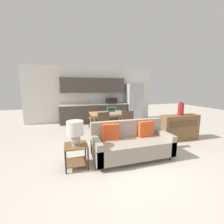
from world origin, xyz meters
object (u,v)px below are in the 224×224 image
(dining_table, at_px, (108,115))
(side_table, at_px, (76,152))
(table_lamp, at_px, (75,131))
(laptop, at_px, (112,111))
(vase, at_px, (181,109))
(couch, at_px, (131,144))
(credenza, at_px, (179,127))
(dining_chair_far_right, at_px, (112,114))
(dining_chair_near_right, at_px, (126,123))
(refrigerator, at_px, (134,102))
(dining_chair_near_left, at_px, (102,125))
(dining_chair_far_left, at_px, (93,116))

(dining_table, height_order, side_table, dining_table)
(table_lamp, bearing_deg, dining_table, 59.23)
(laptop, bearing_deg, table_lamp, -121.82)
(table_lamp, distance_m, vase, 3.49)
(couch, bearing_deg, credenza, 18.79)
(table_lamp, xyz_separation_m, dining_chair_far_right, (1.78, 3.13, -0.31))
(credenza, bearing_deg, dining_chair_far_right, 124.10)
(credenza, xyz_separation_m, dining_chair_near_right, (-1.60, 0.66, 0.11))
(refrigerator, xyz_separation_m, couch, (-1.93, -3.95, -0.59))
(refrigerator, height_order, dining_chair_near_left, refrigerator)
(dining_chair_near_right, bearing_deg, couch, 79.50)
(credenza, height_order, dining_chair_near_right, dining_chair_near_right)
(refrigerator, xyz_separation_m, vase, (0.14, -3.24, 0.08))
(dining_table, relative_size, laptop, 4.05)
(side_table, xyz_separation_m, dining_chair_far_right, (1.78, 3.10, 0.18))
(dining_chair_near_right, height_order, dining_chair_far_left, same)
(dining_chair_near_left, bearing_deg, table_lamp, 50.44)
(dining_chair_far_right, distance_m, dining_chair_near_left, 1.84)
(dining_chair_near_right, distance_m, dining_chair_near_left, 0.83)
(laptop, bearing_deg, couch, -93.69)
(dining_table, distance_m, credenza, 2.52)
(vase, relative_size, dining_chair_far_right, 0.45)
(credenza, height_order, laptop, laptop)
(couch, xyz_separation_m, table_lamp, (-1.33, -0.10, 0.48))
(dining_chair_far_right, relative_size, dining_chair_far_left, 1.00)
(refrigerator, relative_size, couch, 0.99)
(dining_chair_near_right, bearing_deg, table_lamp, 47.04)
(table_lamp, bearing_deg, dining_chair_far_right, 60.36)
(credenza, bearing_deg, side_table, -167.33)
(vase, height_order, dining_chair_near_left, vase)
(vase, height_order, laptop, vase)
(refrigerator, xyz_separation_m, dining_chair_far_right, (-1.47, -0.92, -0.43))
(dining_table, distance_m, table_lamp, 2.66)
(table_lamp, distance_m, laptop, 2.78)
(couch, distance_m, dining_chair_near_left, 1.47)
(table_lamp, bearing_deg, vase, 13.40)
(credenza, distance_m, dining_chair_far_left, 3.36)
(side_table, xyz_separation_m, dining_chair_near_right, (1.77, 1.42, 0.18))
(dining_table, height_order, dining_chair_near_left, dining_chair_near_left)
(credenza, bearing_deg, vase, 36.11)
(refrigerator, bearing_deg, dining_chair_far_left, -157.83)
(couch, distance_m, vase, 2.28)
(side_table, xyz_separation_m, laptop, (1.52, 2.29, 0.46))
(couch, relative_size, dining_chair_far_right, 2.01)
(dining_table, xyz_separation_m, dining_chair_far_left, (-0.43, 0.82, -0.17))
(side_table, distance_m, dining_chair_far_right, 3.58)
(refrigerator, xyz_separation_m, side_table, (-3.25, -4.01, -0.60))
(dining_table, bearing_deg, refrigerator, 43.06)
(dining_chair_near_right, height_order, dining_chair_near_left, same)
(dining_table, distance_m, dining_chair_near_right, 0.94)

